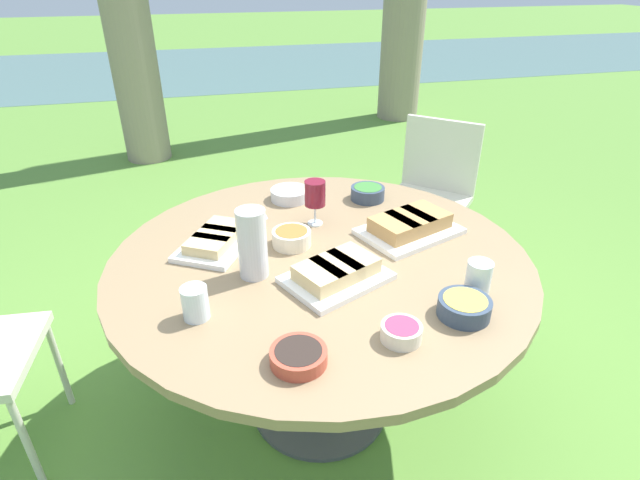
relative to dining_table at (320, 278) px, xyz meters
name	(u,v)px	position (x,y,z in m)	size (l,w,h in m)	color
ground_plane	(320,405)	(0.00, 0.00, -0.65)	(40.00, 40.00, 0.00)	#5B8C38
river_strip	(205,67)	(0.00, 8.32, -0.65)	(40.00, 4.69, 0.01)	#4C706B
dining_table	(320,278)	(0.00, 0.00, 0.00)	(1.48, 1.48, 0.75)	#4C4C51
chair_near_left	(432,186)	(0.92, 0.95, -0.13)	(0.61, 0.61, 0.89)	beige
water_pitcher	(252,243)	(-0.24, -0.07, 0.22)	(0.10, 0.10, 0.24)	silver
wine_glass	(315,194)	(0.04, 0.24, 0.22)	(0.08, 0.08, 0.18)	silver
platter_bread_main	(216,240)	(-0.35, 0.16, 0.12)	(0.34, 0.38, 0.06)	white
platter_charcuterie	(410,225)	(0.37, 0.07, 0.13)	(0.43, 0.36, 0.08)	white
platter_sandwich_side	(336,272)	(0.01, -0.17, 0.13)	(0.39, 0.35, 0.07)	white
bowl_fries	(464,306)	(0.32, -0.44, 0.13)	(0.15, 0.15, 0.06)	#334256
bowl_salad	(368,192)	(0.32, 0.41, 0.13)	(0.15, 0.15, 0.06)	#334256
bowl_olives	(299,356)	(-0.19, -0.51, 0.12)	(0.15, 0.15, 0.04)	#B74733
bowl_dip_red	(401,331)	(0.10, -0.50, 0.12)	(0.11, 0.11, 0.05)	beige
bowl_dip_cream	(290,194)	(-0.01, 0.49, 0.12)	(0.17, 0.17, 0.05)	silver
bowl_roasted_veg	(292,237)	(-0.08, 0.09, 0.13)	(0.14, 0.14, 0.06)	beige
cup_water_near	(195,303)	(-0.44, -0.25, 0.15)	(0.08, 0.08, 0.10)	silver
cup_water_far	(478,277)	(0.42, -0.34, 0.15)	(0.08, 0.08, 0.11)	silver
handbag	(269,238)	(0.01, 1.29, -0.52)	(0.30, 0.14, 0.37)	maroon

